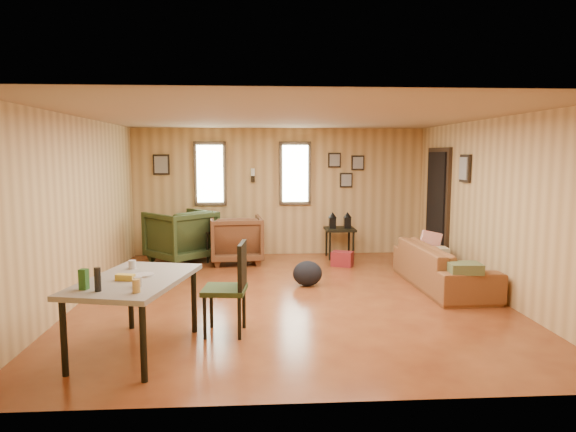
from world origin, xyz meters
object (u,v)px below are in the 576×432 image
object	(u,v)px
recliner_green	(181,233)
dining_table	(134,285)
sofa	(443,259)
side_table	(340,227)
recliner_brown	(236,237)
end_table	(200,239)

from	to	relation	value
recliner_green	dining_table	world-z (taller)	recliner_green
sofa	side_table	bearing A→B (deg)	26.12
recliner_brown	end_table	world-z (taller)	recliner_brown
recliner_brown	side_table	xyz separation A→B (m)	(1.90, 0.29, 0.12)
side_table	sofa	bearing A→B (deg)	-62.28
sofa	recliner_green	bearing A→B (deg)	61.43
recliner_brown	end_table	size ratio (longest dim) A/B	1.35
sofa	side_table	xyz separation A→B (m)	(-1.14, 2.18, 0.17)
sofa	recliner_brown	world-z (taller)	recliner_brown
sofa	recliner_brown	distance (m)	3.58
sofa	end_table	world-z (taller)	sofa
recliner_brown	recliner_green	bearing A→B (deg)	-14.90
recliner_brown	side_table	distance (m)	1.93
end_table	dining_table	bearing A→B (deg)	-92.07
dining_table	side_table	bearing A→B (deg)	71.19
end_table	sofa	bearing A→B (deg)	-30.08
recliner_brown	recliner_green	world-z (taller)	recliner_green
dining_table	recliner_green	bearing A→B (deg)	105.19
recliner_green	dining_table	bearing A→B (deg)	48.93
recliner_green	end_table	xyz separation A→B (m)	(0.32, 0.10, -0.13)
side_table	dining_table	xyz separation A→B (m)	(-2.72, -4.39, 0.08)
recliner_brown	dining_table	distance (m)	4.19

